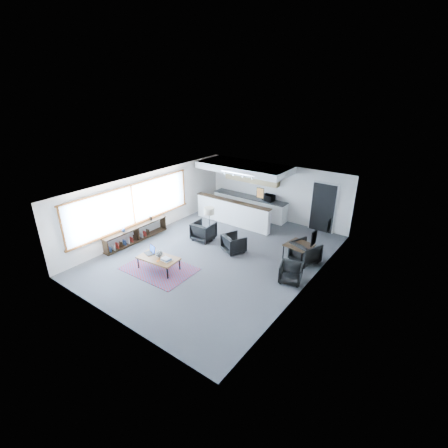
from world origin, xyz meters
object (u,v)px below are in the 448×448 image
Objects in this scene: floor_lamp at (209,212)px; laptop at (151,251)px; dining_table at (299,246)px; dining_chair_near at (291,273)px; microwave at (268,197)px; armchair_left at (204,230)px; dining_chair_far at (305,253)px; coffee_table at (158,258)px; book_stack at (166,259)px; armchair_right at (234,242)px; ceramic_pot at (159,254)px.

laptop is at bearing -99.41° from floor_lamp.
dining_table is at bearing 55.24° from laptop.
dining_chair_near is 1.12× the size of microwave.
laptop is 4.81m from dining_chair_near.
dining_table is 1.37m from dining_chair_near.
armchair_left is at bearing -163.46° from floor_lamp.
coffee_table is at bearing 63.29° from dining_chair_far.
armchair_left is (-0.62, 2.68, -0.08)m from book_stack.
book_stack is at bearing -167.88° from dining_chair_near.
floor_lamp is at bearing 152.15° from dining_chair_near.
dining_chair_near is at bearing 40.61° from laptop.
floor_lamp is (0.01, 2.77, 0.82)m from coffee_table.
laptop is at bearing 82.14° from armchair_left.
armchair_left is 1.59m from armchair_right.
ceramic_pot is 0.30× the size of armchair_left.
armchair_right reaches higher than laptop.
microwave reaches higher than armchair_left.
coffee_table is 2.91m from armchair_right.
coffee_table is at bearing -90.23° from floor_lamp.
ceramic_pot is 0.34× the size of dining_chair_far.
book_stack is 4.11m from dining_chair_near.
floor_lamp is at bearing 83.82° from coffee_table.
coffee_table is 0.46m from laptop.
armchair_left reaches higher than book_stack.
dining_chair_near is (3.97, 1.98, -0.12)m from coffee_table.
book_stack is 6.17m from microwave.
coffee_table is 5.14m from dining_chair_far.
armchair_left reaches higher than armchair_right.
armchair_left is at bearing 102.92° from book_stack.
ceramic_pot is 5.12m from dining_chair_far.
dining_table reaches higher than coffee_table.
laptop reaches higher than book_stack.
dining_chair_far is at bearing 41.45° from ceramic_pot.
ceramic_pot is at bearing 86.55° from armchair_right.
floor_lamp reaches higher than ceramic_pot.
floor_lamp reaches higher than armchair_left.
coffee_table is 3.36× the size of laptop.
ceramic_pot is 0.38m from book_stack.
armchair_left is 4.28m from dining_chair_near.
dining_table reaches higher than book_stack.
dining_chair_far reaches higher than coffee_table.
laptop is 0.30× the size of floor_lamp.
armchair_right is 2.42m from dining_table.
book_stack is 0.44× the size of armchair_right.
armchair_right is 0.79× the size of dining_table.
microwave is at bearing 110.97° from dining_chair_near.
ceramic_pot reaches higher than dining_chair_near.
floor_lamp reaches higher than dining_chair_far.
microwave reaches higher than dining_chair_near.
armchair_right is 1.60m from floor_lamp.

